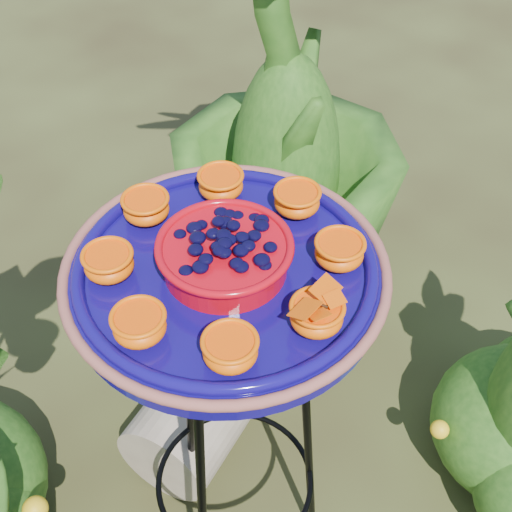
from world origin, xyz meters
The scene contains 4 objects.
tripod_stand centered at (-0.05, 0.06, 0.51)m, with size 0.36×0.36×0.84m.
feeder_dish centered at (-0.05, 0.06, 0.88)m, with size 0.50×0.50×0.10m.
driftwood_log centered at (0.26, 0.34, 0.11)m, with size 0.23×0.23×0.68m, color tan.
shrub_back_right centered at (0.67, 0.51, 0.56)m, with size 0.63×0.63×1.13m, color #204B14.
Camera 1 is at (-0.53, -0.39, 1.57)m, focal length 50.00 mm.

